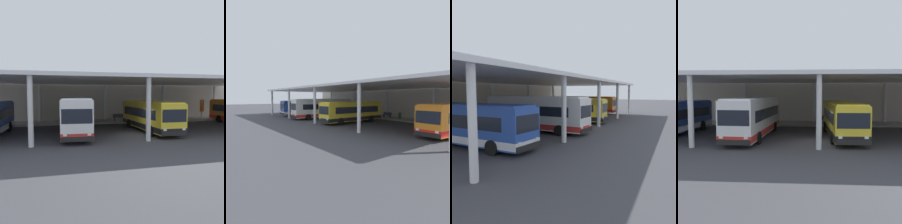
{
  "view_description": "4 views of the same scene",
  "coord_description": "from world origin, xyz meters",
  "views": [
    {
      "loc": [
        -7.81,
        -20.87,
        3.89
      ],
      "look_at": [
        -1.91,
        2.18,
        2.12
      ],
      "focal_mm": 38.55,
      "sensor_mm": 36.0,
      "label": 1
    },
    {
      "loc": [
        24.11,
        -16.6,
        3.72
      ],
      "look_at": [
        -2.13,
        3.33,
        1.31
      ],
      "focal_mm": 30.82,
      "sensor_mm": 36.0,
      "label": 2
    },
    {
      "loc": [
        -25.96,
        -10.57,
        4.05
      ],
      "look_at": [
        1.83,
        2.84,
        1.38
      ],
      "focal_mm": 37.65,
      "sensor_mm": 36.0,
      "label": 3
    },
    {
      "loc": [
        -0.79,
        -20.2,
        4.02
      ],
      "look_at": [
        -2.53,
        4.45,
        2.1
      ],
      "focal_mm": 40.59,
      "sensor_mm": 36.0,
      "label": 4
    }
  ],
  "objects": [
    {
      "name": "bench_waiting",
      "position": [
        1.63,
        11.82,
        0.66
      ],
      "size": [
        1.8,
        0.45,
        0.92
      ],
      "color": "#383D47",
      "rests_on": "platform_kerb"
    },
    {
      "name": "bus_second_bay",
      "position": [
        -5.6,
        2.46,
        1.84
      ],
      "size": [
        3.19,
        11.46,
        3.57
      ],
      "color": "white",
      "rests_on": "ground"
    },
    {
      "name": "platform_kerb",
      "position": [
        0.0,
        11.75,
        0.09
      ],
      "size": [
        42.0,
        4.5,
        0.18
      ],
      "primitive_type": "cube",
      "color": "#A39E93",
      "rests_on": "ground"
    },
    {
      "name": "canopy_shelter",
      "position": [
        0.0,
        5.5,
        5.29
      ],
      "size": [
        40.0,
        17.0,
        5.55
      ],
      "color": "silver",
      "rests_on": "ground"
    },
    {
      "name": "ground_plane",
      "position": [
        0.0,
        0.0,
        0.0
      ],
      "size": [
        200.0,
        200.0,
        0.0
      ],
      "primitive_type": "plane",
      "color": "#3D3D42"
    },
    {
      "name": "bus_nearest_bay",
      "position": [
        -13.38,
        3.07,
        1.66
      ],
      "size": [
        3.12,
        10.65,
        3.17
      ],
      "color": "#284CA8",
      "rests_on": "ground"
    },
    {
      "name": "trash_bin",
      "position": [
        4.27,
        11.96,
        0.68
      ],
      "size": [
        0.52,
        0.52,
        0.98
      ],
      "color": "#236638",
      "rests_on": "platform_kerb"
    },
    {
      "name": "bus_middle_bay",
      "position": [
        2.3,
        2.67,
        1.66
      ],
      "size": [
        2.85,
        10.57,
        3.17
      ],
      "color": "yellow",
      "rests_on": "ground"
    },
    {
      "name": "station_building_facade",
      "position": [
        0.0,
        15.0,
        3.49
      ],
      "size": [
        48.0,
        1.6,
        6.98
      ],
      "primitive_type": "cube",
      "color": "beige",
      "rests_on": "ground"
    }
  ]
}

